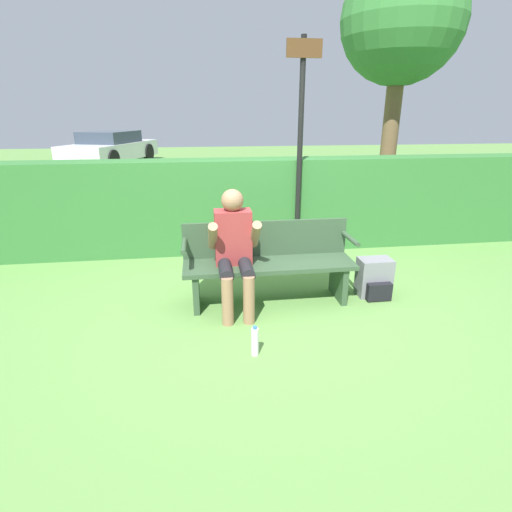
{
  "coord_description": "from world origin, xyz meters",
  "views": [
    {
      "loc": [
        -0.66,
        -3.75,
        1.89
      ],
      "look_at": [
        -0.15,
        -0.1,
        0.55
      ],
      "focal_mm": 28.0,
      "sensor_mm": 36.0,
      "label": 1
    }
  ],
  "objects_px": {
    "person_seated": "(234,246)",
    "parked_car": "(111,148)",
    "signpost": "(300,139)",
    "water_bottle": "(255,341)",
    "backpack": "(374,279)",
    "park_bench": "(268,261)",
    "tree": "(402,24)"
  },
  "relations": [
    {
      "from": "park_bench",
      "to": "person_seated",
      "type": "height_order",
      "value": "person_seated"
    },
    {
      "from": "park_bench",
      "to": "tree",
      "type": "relative_size",
      "value": 0.4
    },
    {
      "from": "water_bottle",
      "to": "signpost",
      "type": "xyz_separation_m",
      "value": [
        0.93,
        2.44,
        1.43
      ]
    },
    {
      "from": "person_seated",
      "to": "parked_car",
      "type": "xyz_separation_m",
      "value": [
        -3.58,
        12.45,
        -0.06
      ]
    },
    {
      "from": "park_bench",
      "to": "person_seated",
      "type": "relative_size",
      "value": 1.46
    },
    {
      "from": "backpack",
      "to": "tree",
      "type": "relative_size",
      "value": 0.09
    },
    {
      "from": "person_seated",
      "to": "backpack",
      "type": "distance_m",
      "value": 1.58
    },
    {
      "from": "person_seated",
      "to": "parked_car",
      "type": "bearing_deg",
      "value": 106.04
    },
    {
      "from": "park_bench",
      "to": "parked_car",
      "type": "xyz_separation_m",
      "value": [
        -3.94,
        12.32,
        0.17
      ]
    },
    {
      "from": "person_seated",
      "to": "signpost",
      "type": "bearing_deg",
      "value": 56.9
    },
    {
      "from": "park_bench",
      "to": "backpack",
      "type": "height_order",
      "value": "park_bench"
    },
    {
      "from": "signpost",
      "to": "tree",
      "type": "distance_m",
      "value": 3.55
    },
    {
      "from": "person_seated",
      "to": "parked_car",
      "type": "distance_m",
      "value": 12.95
    },
    {
      "from": "person_seated",
      "to": "backpack",
      "type": "height_order",
      "value": "person_seated"
    },
    {
      "from": "park_bench",
      "to": "parked_car",
      "type": "relative_size",
      "value": 0.37
    },
    {
      "from": "tree",
      "to": "park_bench",
      "type": "bearing_deg",
      "value": -129.26
    },
    {
      "from": "water_bottle",
      "to": "tree",
      "type": "height_order",
      "value": "tree"
    },
    {
      "from": "park_bench",
      "to": "parked_car",
      "type": "distance_m",
      "value": 12.94
    },
    {
      "from": "parked_car",
      "to": "tree",
      "type": "xyz_separation_m",
      "value": [
        6.83,
        -8.78,
        2.71
      ]
    },
    {
      "from": "park_bench",
      "to": "signpost",
      "type": "xyz_separation_m",
      "value": [
        0.65,
        1.43,
        1.13
      ]
    },
    {
      "from": "backpack",
      "to": "water_bottle",
      "type": "height_order",
      "value": "backpack"
    },
    {
      "from": "backpack",
      "to": "signpost",
      "type": "xyz_separation_m",
      "value": [
        -0.5,
        1.49,
        1.36
      ]
    },
    {
      "from": "person_seated",
      "to": "backpack",
      "type": "relative_size",
      "value": 2.88
    },
    {
      "from": "person_seated",
      "to": "tree",
      "type": "relative_size",
      "value": 0.27
    },
    {
      "from": "backpack",
      "to": "parked_car",
      "type": "distance_m",
      "value": 13.4
    },
    {
      "from": "signpost",
      "to": "backpack",
      "type": "bearing_deg",
      "value": -71.38
    },
    {
      "from": "park_bench",
      "to": "signpost",
      "type": "relative_size",
      "value": 0.63
    },
    {
      "from": "signpost",
      "to": "tree",
      "type": "height_order",
      "value": "tree"
    },
    {
      "from": "signpost",
      "to": "person_seated",
      "type": "bearing_deg",
      "value": -123.1
    },
    {
      "from": "water_bottle",
      "to": "tree",
      "type": "bearing_deg",
      "value": 55.16
    },
    {
      "from": "backpack",
      "to": "water_bottle",
      "type": "bearing_deg",
      "value": -146.47
    },
    {
      "from": "signpost",
      "to": "parked_car",
      "type": "bearing_deg",
      "value": 112.85
    }
  ]
}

